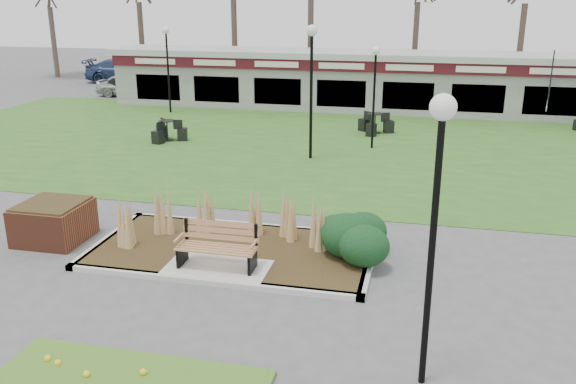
% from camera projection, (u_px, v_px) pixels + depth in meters
% --- Properties ---
extents(ground, '(100.00, 100.00, 0.00)m').
position_uv_depth(ground, '(215.00, 276.00, 12.81)').
color(ground, '#515154').
rests_on(ground, ground).
extents(lawn, '(34.00, 16.00, 0.02)m').
position_uv_depth(lawn, '(317.00, 144.00, 23.92)').
color(lawn, '#2C5D1D').
rests_on(lawn, ground).
extents(planting_bed, '(6.75, 3.40, 1.27)m').
position_uv_depth(planting_bed, '(288.00, 241.00, 13.67)').
color(planting_bed, '#352715').
rests_on(planting_bed, ground).
extents(park_bench, '(1.70, 0.66, 0.93)m').
position_uv_depth(park_bench, '(218.00, 245.00, 12.85)').
color(park_bench, '#9D7147').
rests_on(park_bench, ground).
extents(brick_planter, '(1.50, 1.50, 0.95)m').
position_uv_depth(brick_planter, '(53.00, 221.00, 14.52)').
color(brick_planter, brown).
rests_on(brick_planter, ground).
extents(food_pavilion, '(24.60, 3.40, 2.90)m').
position_uv_depth(food_pavilion, '(345.00, 80.00, 30.85)').
color(food_pavilion, gray).
rests_on(food_pavilion, ground).
extents(lamp_post_near_right, '(0.37, 0.37, 4.41)m').
position_uv_depth(lamp_post_near_right, '(437.00, 181.00, 8.31)').
color(lamp_post_near_right, black).
rests_on(lamp_post_near_right, ground).
extents(lamp_post_mid_right, '(0.39, 0.39, 4.66)m').
position_uv_depth(lamp_post_mid_right, '(312.00, 63.00, 20.83)').
color(lamp_post_mid_right, black).
rests_on(lamp_post_mid_right, ground).
extents(lamp_post_far_right, '(0.32, 0.32, 3.82)m').
position_uv_depth(lamp_post_far_right, '(375.00, 75.00, 22.45)').
color(lamp_post_far_right, black).
rests_on(lamp_post_far_right, ground).
extents(lamp_post_far_left, '(0.34, 0.34, 4.14)m').
position_uv_depth(lamp_post_far_left, '(167.00, 51.00, 29.38)').
color(lamp_post_far_left, black).
rests_on(lamp_post_far_left, ground).
extents(bistro_set_a, '(1.48, 1.48, 0.82)m').
position_uv_depth(bistro_set_a, '(167.00, 134.00, 24.41)').
color(bistro_set_a, black).
rests_on(bistro_set_a, ground).
extents(bistro_set_c, '(1.57, 1.47, 0.84)m').
position_uv_depth(bistro_set_c, '(375.00, 127.00, 25.69)').
color(bistro_set_c, black).
rests_on(bistro_set_c, ground).
extents(patio_umbrella, '(2.05, 2.07, 2.20)m').
position_uv_depth(patio_umbrella, '(549.00, 94.00, 27.07)').
color(patio_umbrella, black).
rests_on(patio_umbrella, ground).
extents(car_silver, '(3.77, 1.67, 1.26)m').
position_uv_depth(car_silver, '(129.00, 85.00, 34.92)').
color(car_silver, '#B3B2B7').
rests_on(car_silver, ground).
extents(car_black, '(4.23, 1.99, 1.34)m').
position_uv_depth(car_black, '(144.00, 86.00, 34.52)').
color(car_black, black).
rests_on(car_black, ground).
extents(car_blue, '(5.55, 2.94, 1.53)m').
position_uv_depth(car_blue, '(126.00, 71.00, 40.37)').
color(car_blue, navy).
rests_on(car_blue, ground).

